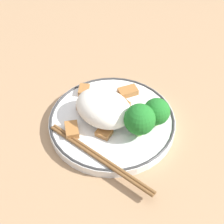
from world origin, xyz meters
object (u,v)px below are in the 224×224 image
at_px(plate, 112,122).
at_px(broccoli_back_center, 157,112).
at_px(chopsticks, 100,158).
at_px(broccoli_back_left, 140,119).

relative_size(plate, broccoli_back_center, 4.24).
xyz_separation_m(plate, chopsticks, (-0.04, 0.08, 0.01)).
bearing_deg(plate, broccoli_back_left, -179.84).
bearing_deg(chopsticks, broccoli_back_center, -105.17).
height_order(plate, broccoli_back_center, broccoli_back_center).
height_order(broccoli_back_center, chopsticks, broccoli_back_center).
relative_size(broccoli_back_center, chopsticks, 0.25).
distance_m(broccoli_back_left, broccoli_back_center, 0.04).
bearing_deg(chopsticks, broccoli_back_left, -104.68).
xyz_separation_m(plate, broccoli_back_left, (-0.06, -0.00, 0.04)).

